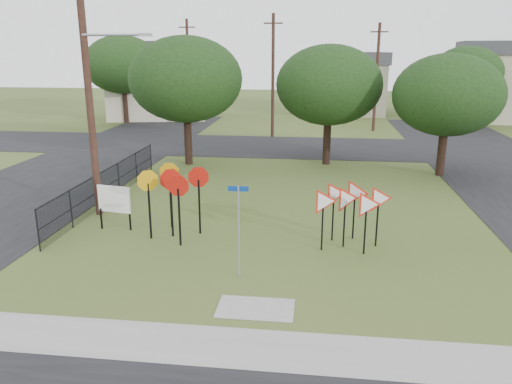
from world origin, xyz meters
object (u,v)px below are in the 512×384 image
street_name_sign (239,226)px  stop_sign_cluster (173,186)px  yield_sign_cluster (350,201)px  info_board (114,201)px

street_name_sign → stop_sign_cluster: street_name_sign is taller
street_name_sign → stop_sign_cluster: 4.21m
yield_sign_cluster → street_name_sign: bearing=-138.5°
street_name_sign → yield_sign_cluster: bearing=41.5°
street_name_sign → info_board: 6.31m
info_board → yield_sign_cluster: bearing=-3.9°
street_name_sign → info_board: bearing=146.0°
street_name_sign → stop_sign_cluster: (-2.82, 3.12, 0.24)m
street_name_sign → info_board: (-5.21, 3.52, -0.51)m
stop_sign_cluster → info_board: size_ratio=1.50×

